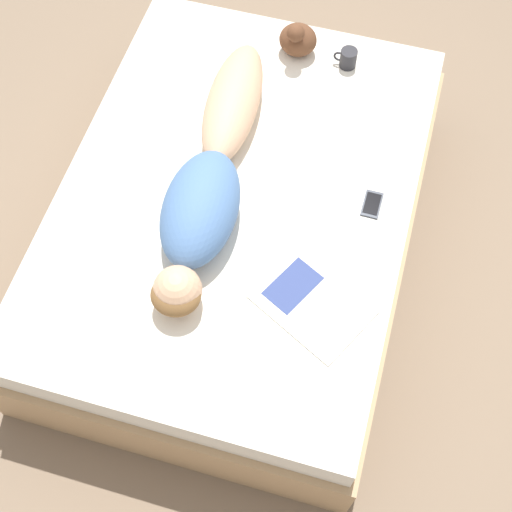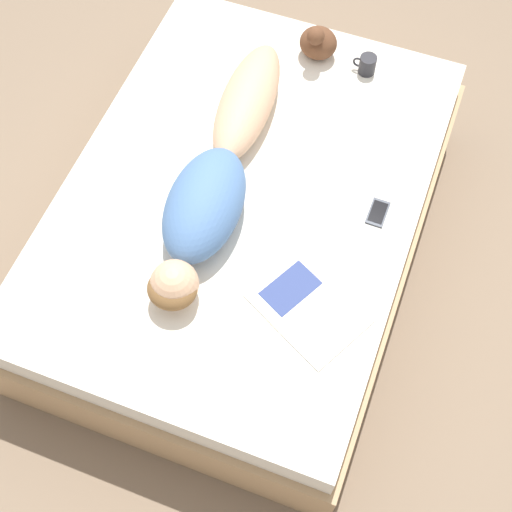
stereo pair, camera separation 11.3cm
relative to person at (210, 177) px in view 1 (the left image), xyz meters
name	(u,v)px [view 1 (the left image)]	position (x,y,z in m)	size (l,w,h in m)	color
ground_plane	(239,253)	(-0.10, -0.03, -0.65)	(12.00, 12.00, 0.00)	#7A6651
bed	(238,224)	(-0.10, -0.03, -0.38)	(1.53, 2.12, 0.54)	tan
person	(210,177)	(0.00, 0.00, 0.00)	(0.35, 1.41, 0.23)	tan
open_magazine	(312,302)	(-0.53, 0.39, -0.10)	(0.52, 0.48, 0.01)	silver
coffee_mug	(348,58)	(-0.40, -0.86, -0.06)	(0.11, 0.08, 0.09)	#232328
cell_phone	(372,204)	(-0.67, -0.12, -0.10)	(0.08, 0.13, 0.01)	#333842
plush_toy	(298,39)	(-0.15, -0.87, -0.02)	(0.18, 0.18, 0.22)	brown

